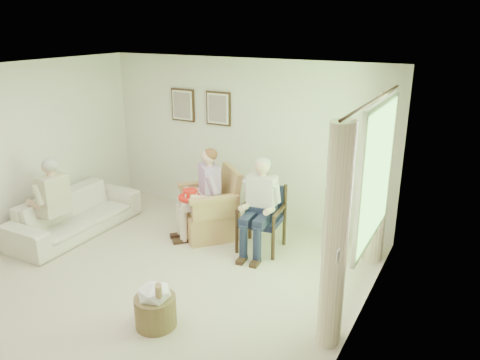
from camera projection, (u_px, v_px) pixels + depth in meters
The scene contains 17 objects.
floor at pixel (139, 291), 5.72m from camera, with size 5.50×5.50×0.00m, color beige.
back_wall at pixel (244, 140), 7.60m from camera, with size 5.00×0.04×2.60m, color silver.
right_wall at pixel (347, 237), 4.18m from camera, with size 0.04×5.50×2.60m, color silver.
ceiling at pixel (121, 75), 4.88m from camera, with size 5.00×5.50×0.02m, color white.
window at pixel (377, 170), 5.11m from camera, with size 0.13×2.50×1.63m.
curtain_left at pixel (335, 239), 4.49m from camera, with size 0.34×0.34×2.30m, color beige.
curtain_right at pixel (380, 181), 6.13m from camera, with size 0.34×0.34×2.30m, color beige.
framed_print_left at pixel (183, 105), 7.92m from camera, with size 0.45×0.05×0.55m.
framed_print_right at pixel (218, 109), 7.61m from camera, with size 0.45×0.05×0.55m.
wicker_armchair at pixel (211, 214), 7.16m from camera, with size 0.81×0.81×1.04m.
wood_armchair at pixel (264, 215), 6.70m from camera, with size 0.59×0.55×0.91m.
sofa at pixel (75, 214), 7.22m from camera, with size 0.83×2.11×0.62m, color white.
person_wicker at pixel (205, 188), 6.90m from camera, with size 0.40×0.62×1.35m.
person_dark at pixel (259, 200), 6.48m from camera, with size 0.40×0.63×1.33m.
person_sofa at pixel (49, 197), 6.73m from camera, with size 0.42×0.63×1.27m.
red_hat at pixel (190, 195), 6.89m from camera, with size 0.35×0.35×0.14m.
hatbox at pixel (155, 305), 5.00m from camera, with size 0.57×0.57×0.66m.
Camera 1 is at (3.44, -3.80, 3.14)m, focal length 35.00 mm.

